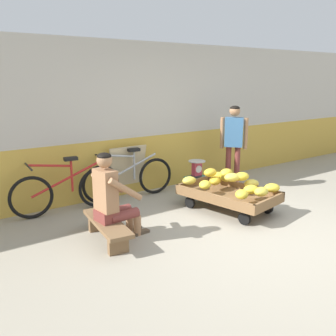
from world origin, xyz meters
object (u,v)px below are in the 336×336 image
(low_bench, at_px, (107,226))
(banana_cart, at_px, (228,196))
(plastic_crate, at_px, (196,185))
(weighing_scale, at_px, (197,168))
(vendor_seated, at_px, (112,197))
(customer_adult, at_px, (234,138))
(bicycle_near_left, at_px, (66,190))
(sign_board, at_px, (126,171))
(bicycle_far_left, at_px, (129,178))

(low_bench, bearing_deg, banana_cart, -1.78)
(plastic_crate, relative_size, weighing_scale, 1.20)
(low_bench, xyz_separation_m, vendor_seated, (0.09, 0.01, 0.37))
(customer_adult, bearing_deg, weighing_scale, 166.42)
(plastic_crate, distance_m, weighing_scale, 0.30)
(bicycle_near_left, bearing_deg, sign_board, 11.18)
(banana_cart, xyz_separation_m, bicycle_near_left, (-2.07, 1.36, 0.11))
(vendor_seated, relative_size, sign_board, 1.29)
(bicycle_near_left, bearing_deg, bicycle_far_left, 3.33)
(plastic_crate, bearing_deg, bicycle_far_left, 158.27)
(low_bench, xyz_separation_m, customer_adult, (2.91, 0.75, 0.75))
(vendor_seated, relative_size, weighing_scale, 3.80)
(low_bench, height_order, customer_adult, customer_adult)
(bicycle_far_left, bearing_deg, customer_adult, -18.69)
(sign_board, distance_m, customer_adult, 2.02)
(low_bench, relative_size, customer_adult, 0.74)
(banana_cart, distance_m, plastic_crate, 1.00)
(bicycle_near_left, relative_size, bicycle_far_left, 1.00)
(weighing_scale, relative_size, bicycle_near_left, 0.18)
(vendor_seated, xyz_separation_m, plastic_crate, (2.12, 0.91, -0.42))
(vendor_seated, distance_m, sign_board, 1.85)
(vendor_seated, relative_size, plastic_crate, 3.17)
(plastic_crate, bearing_deg, banana_cart, -100.20)
(weighing_scale, height_order, bicycle_far_left, bicycle_far_left)
(low_bench, xyz_separation_m, bicycle_near_left, (-0.04, 1.30, 0.15))
(weighing_scale, bearing_deg, bicycle_far_left, 158.22)
(weighing_scale, relative_size, bicycle_far_left, 0.18)
(low_bench, relative_size, vendor_seated, 0.99)
(weighing_scale, bearing_deg, customer_adult, -13.58)
(weighing_scale, distance_m, bicycle_far_left, 1.21)
(plastic_crate, xyz_separation_m, bicycle_near_left, (-2.25, 0.38, 0.20))
(vendor_seated, distance_m, bicycle_near_left, 1.32)
(bicycle_far_left, height_order, customer_adult, customer_adult)
(vendor_seated, xyz_separation_m, bicycle_near_left, (-0.13, 1.29, -0.21))
(bicycle_near_left, bearing_deg, banana_cart, -33.33)
(banana_cart, relative_size, plastic_crate, 4.36)
(plastic_crate, xyz_separation_m, sign_board, (-1.08, 0.61, 0.29))
(low_bench, height_order, bicycle_far_left, bicycle_far_left)
(vendor_seated, bearing_deg, bicycle_near_left, 95.75)
(low_bench, relative_size, weighing_scale, 3.76)
(low_bench, relative_size, plastic_crate, 3.14)
(plastic_crate, height_order, bicycle_far_left, bicycle_far_left)
(vendor_seated, bearing_deg, bicycle_far_left, 53.65)
(vendor_seated, height_order, customer_adult, customer_adult)
(banana_cart, distance_m, customer_adult, 1.39)
(vendor_seated, xyz_separation_m, sign_board, (1.04, 1.52, -0.13))
(weighing_scale, xyz_separation_m, bicycle_near_left, (-2.25, 0.38, -0.10))
(plastic_crate, bearing_deg, customer_adult, -13.66)
(bicycle_far_left, bearing_deg, weighing_scale, -21.78)
(vendor_seated, relative_size, bicycle_near_left, 0.69)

